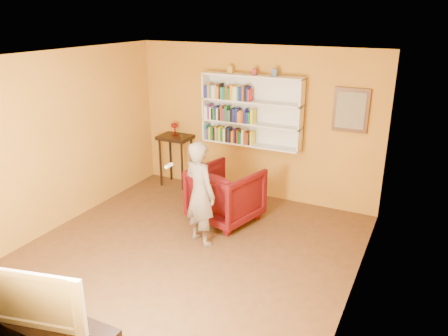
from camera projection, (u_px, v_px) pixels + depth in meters
The scene contains 15 objects.
room_shell at pixel (181, 189), 5.73m from camera, with size 5.30×5.80×2.88m.
bookshelf at pixel (253, 111), 7.57m from camera, with size 1.80×0.29×1.23m.
books_row_lower at pixel (229, 135), 7.80m from camera, with size 0.92×0.19×0.27m.
books_row_middle at pixel (230, 114), 7.67m from camera, with size 0.93×0.19×0.27m.
books_row_upper at pixel (228, 93), 7.55m from camera, with size 0.87×0.19×0.27m.
ornament_left at pixel (231, 70), 7.45m from camera, with size 0.09×0.09×0.12m, color #B09432.
ornament_centre at pixel (255, 72), 7.27m from camera, with size 0.08×0.08×0.11m, color maroon.
ornament_right at pixel (275, 73), 7.12m from camera, with size 0.09×0.09×0.12m, color slate.
framed_painting at pixel (351, 110), 6.87m from camera, with size 0.55×0.05×0.70m.
console_table at pixel (175, 144), 8.33m from camera, with size 0.61×0.46×0.99m.
ruby_lustre at pixel (175, 127), 8.21m from camera, with size 0.15×0.15×0.25m.
armchair at pixel (226, 194), 7.01m from camera, with size 0.96×0.99×0.90m, color #41040A.
person at pixel (200, 193), 6.22m from camera, with size 0.57×0.37×1.55m, color #695B4D.
game_remote at pixel (169, 166), 5.82m from camera, with size 0.04×0.15×0.04m, color white.
television at pixel (40, 294), 3.96m from camera, with size 1.01×0.13×0.58m, color black.
Camera 1 is at (2.86, -4.49, 3.24)m, focal length 35.00 mm.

